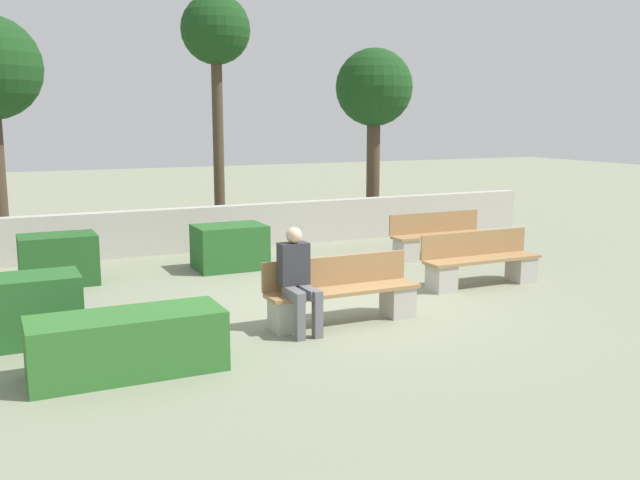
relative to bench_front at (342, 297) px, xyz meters
The scene contains 12 objects.
ground_plane 0.93m from the bench_front, 63.63° to the left, with size 60.00×60.00×0.00m, color gray.
perimeter_wall 5.89m from the bench_front, 86.29° to the left, with size 14.69×0.30×0.90m.
bench_front is the anchor object (origin of this frame).
bench_left_side 4.95m from the bench_front, 40.35° to the left, with size 2.05×0.49×0.87m.
bench_right_side 3.15m from the bench_front, 17.12° to the left, with size 2.06×0.49×0.87m.
person_seated_man 0.83m from the bench_front, 168.53° to the right, with size 0.38×0.63×1.34m.
hedge_block_near_left 4.10m from the bench_front, 168.51° to the left, with size 1.55×0.75×0.84m.
hedge_block_near_right 5.08m from the bench_front, 129.27° to the left, with size 1.21×0.80×0.83m.
hedge_block_mid_left 3.94m from the bench_front, 94.19° to the left, with size 1.24×0.89×0.80m.
hedge_block_mid_right 3.05m from the bench_front, 165.64° to the right, with size 2.03×0.78×0.66m.
tree_center_left 8.32m from the bench_front, 85.56° to the left, with size 1.51×1.51×5.36m.
tree_center_right 8.86m from the bench_front, 57.88° to the left, with size 1.86×1.86×4.36m.
Camera 1 is at (-4.58, -9.00, 2.71)m, focal length 40.00 mm.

